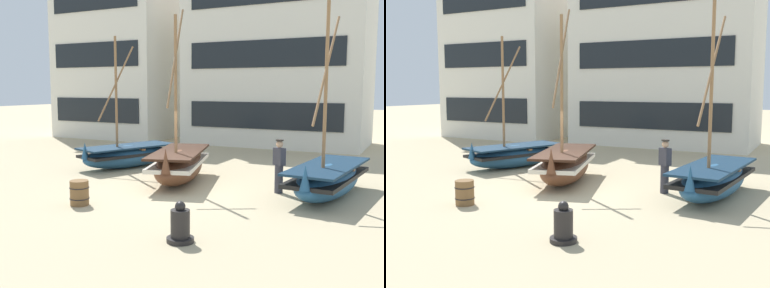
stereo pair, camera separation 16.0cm
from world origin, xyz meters
TOP-DOWN VIEW (x-y plane):
  - ground_plane at (0.00, 0.00)m, footprint 120.00×120.00m
  - fishing_boat_near_left at (-3.96, 2.86)m, footprint 2.86×4.35m
  - fishing_boat_centre_large at (4.40, 1.38)m, footprint 1.89×4.49m
  - fishing_boat_far_right at (-0.61, 1.21)m, footprint 2.65×4.41m
  - fisherman_by_hull at (2.94, 1.22)m, footprint 0.42×0.38m
  - capstan_winch at (2.40, -4.19)m, footprint 0.59×0.59m
  - wooden_barrel at (-1.58, -2.80)m, footprint 0.56×0.56m
  - harbor_building_main at (-0.88, 13.53)m, footprint 10.42×5.62m
  - harbor_building_annex at (-11.50, 13.55)m, footprint 7.89×6.99m

SIDE VIEW (x-z plane):
  - ground_plane at x=0.00m, z-range 0.00..0.00m
  - capstan_winch at x=2.40m, z-range -0.10..0.80m
  - wooden_barrel at x=-1.58m, z-range 0.00..0.70m
  - fishing_boat_near_left at x=-3.96m, z-range -2.12..3.16m
  - fishing_boat_centre_large at x=4.40m, z-range -2.28..3.40m
  - fishing_boat_far_right at x=-0.61m, z-range -2.36..3.62m
  - fisherman_by_hull at x=2.94m, z-range -0.01..1.68m
  - harbor_building_main at x=-0.88m, z-range 0.01..10.07m
  - harbor_building_annex at x=-11.50m, z-range 0.01..10.54m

